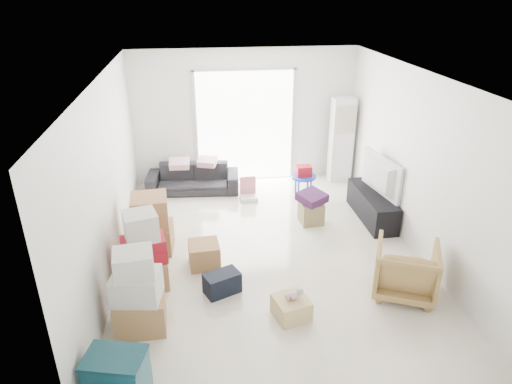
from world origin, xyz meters
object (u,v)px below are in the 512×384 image
object	(u,v)px
ac_tower	(341,140)
kids_table	(304,175)
sofa	(193,174)
armchair	(406,267)
tv_console	(372,206)
wood_crate	(291,308)
television	(374,189)
ottoman	(311,212)
storage_bins	(118,382)

from	to	relation	value
ac_tower	kids_table	world-z (taller)	ac_tower
sofa	armchair	distance (m)	4.64
tv_console	armchair	xyz separation A→B (m)	(-0.37, -2.12, 0.16)
wood_crate	armchair	bearing A→B (deg)	9.73
television	armchair	size ratio (longest dim) A/B	1.42
television	ac_tower	bearing A→B (deg)	-7.86
tv_console	television	distance (m)	0.32
ottoman	television	bearing A→B (deg)	0.50
ac_tower	kids_table	xyz separation A→B (m)	(-0.93, -0.67, -0.43)
wood_crate	sofa	bearing A→B (deg)	105.95
kids_table	wood_crate	size ratio (longest dim) A/B	1.54
storage_bins	wood_crate	xyz separation A→B (m)	(1.94, 1.08, -0.19)
ottoman	kids_table	world-z (taller)	kids_table
storage_bins	television	bearing A→B (deg)	41.70
ottoman	kids_table	bearing A→B (deg)	83.75
ac_tower	wood_crate	world-z (taller)	ac_tower
armchair	kids_table	world-z (taller)	armchair
armchair	wood_crate	xyz separation A→B (m)	(-1.60, -0.27, -0.27)
sofa	kids_table	size ratio (longest dim) A/B	2.90
ac_tower	wood_crate	bearing A→B (deg)	-114.66
storage_bins	kids_table	xyz separation A→B (m)	(2.92, 4.57, 0.11)
sofa	kids_table	distance (m)	2.19
ac_tower	tv_console	size ratio (longest dim) A/B	1.21
kids_table	wood_crate	distance (m)	3.64
tv_console	sofa	world-z (taller)	sofa
sofa	kids_table	world-z (taller)	sofa
kids_table	tv_console	bearing A→B (deg)	-48.05
tv_console	wood_crate	distance (m)	3.10
tv_console	kids_table	xyz separation A→B (m)	(-0.98, 1.10, 0.20)
sofa	tv_console	bearing A→B (deg)	-22.50
ac_tower	sofa	size ratio (longest dim) A/B	0.97
sofa	storage_bins	bearing A→B (deg)	-93.80
sofa	kids_table	bearing A→B (deg)	-8.84
storage_bins	ottoman	world-z (taller)	storage_bins
television	storage_bins	distance (m)	5.23
storage_bins	kids_table	world-z (taller)	storage_bins
sofa	storage_bins	world-z (taller)	sofa
wood_crate	storage_bins	bearing A→B (deg)	-150.90
ac_tower	ottoman	size ratio (longest dim) A/B	4.64
kids_table	sofa	bearing A→B (deg)	166.14
tv_console	sofa	distance (m)	3.51
tv_console	ottoman	world-z (taller)	tv_console
ac_tower	armchair	size ratio (longest dim) A/B	2.17
sofa	ac_tower	bearing A→B (deg)	7.82
sofa	armchair	bearing A→B (deg)	-48.74
storage_bins	kids_table	distance (m)	5.42
tv_console	ac_tower	bearing A→B (deg)	91.62
kids_table	storage_bins	bearing A→B (deg)	-122.53
storage_bins	sofa	bearing A→B (deg)	81.19
armchair	kids_table	distance (m)	3.28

